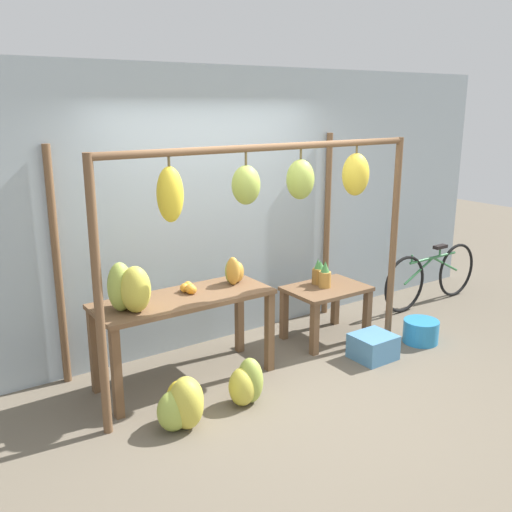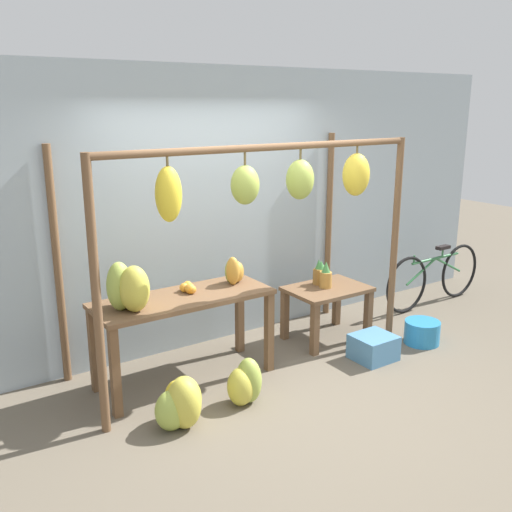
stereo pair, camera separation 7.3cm
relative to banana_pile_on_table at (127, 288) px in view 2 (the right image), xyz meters
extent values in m
plane|color=#665B4C|center=(1.17, -0.72, -0.99)|extent=(20.00, 20.00, 0.00)
cube|color=#99A8B2|center=(1.17, 0.73, 0.41)|extent=(8.00, 0.08, 2.80)
cylinder|color=brown|center=(-0.37, -0.37, 0.07)|extent=(0.07, 0.07, 2.12)
cylinder|color=brown|center=(2.71, -0.37, 0.07)|extent=(0.07, 0.07, 2.12)
cylinder|color=brown|center=(-0.37, 0.64, 0.07)|extent=(0.07, 0.07, 2.12)
cylinder|color=brown|center=(2.71, 0.64, 0.07)|extent=(0.07, 0.07, 2.12)
cylinder|color=brown|center=(1.17, -0.37, 1.10)|extent=(3.08, 0.06, 0.06)
cylinder|color=brown|center=(0.23, -0.37, 1.04)|extent=(0.02, 0.02, 0.07)
ellipsoid|color=yellow|center=(0.23, -0.37, 0.80)|extent=(0.21, 0.19, 0.42)
cylinder|color=brown|center=(0.91, -0.37, 1.02)|extent=(0.02, 0.02, 0.10)
ellipsoid|color=#9EB247|center=(0.91, -0.37, 0.81)|extent=(0.24, 0.22, 0.32)
cylinder|color=brown|center=(1.47, -0.37, 1.03)|extent=(0.02, 0.02, 0.09)
ellipsoid|color=#9EB247|center=(1.47, -0.37, 0.82)|extent=(0.25, 0.23, 0.35)
cylinder|color=brown|center=(2.13, -0.37, 1.04)|extent=(0.02, 0.02, 0.06)
ellipsoid|color=gold|center=(2.13, -0.37, 0.81)|extent=(0.26, 0.24, 0.39)
cube|color=brown|center=(0.52, 0.04, -0.20)|extent=(1.59, 0.61, 0.04)
cube|color=brown|center=(-0.22, -0.22, -0.60)|extent=(0.07, 0.07, 0.76)
cube|color=brown|center=(1.26, -0.22, -0.60)|extent=(0.07, 0.07, 0.76)
cube|color=brown|center=(-0.22, 0.29, -0.60)|extent=(0.07, 0.07, 0.76)
cube|color=brown|center=(1.26, 0.29, -0.60)|extent=(0.07, 0.07, 0.76)
cube|color=brown|center=(2.20, 0.04, -0.43)|extent=(0.83, 0.60, 0.04)
cube|color=brown|center=(1.83, -0.20, -0.72)|extent=(0.07, 0.07, 0.54)
cube|color=brown|center=(2.56, -0.20, -0.72)|extent=(0.07, 0.07, 0.54)
cube|color=brown|center=(1.83, 0.29, -0.72)|extent=(0.07, 0.07, 0.54)
cube|color=brown|center=(2.56, 0.29, -0.72)|extent=(0.07, 0.07, 0.54)
ellipsoid|color=gold|center=(0.06, 0.04, -0.03)|extent=(0.29, 0.31, 0.31)
ellipsoid|color=gold|center=(-0.03, 0.08, -0.01)|extent=(0.29, 0.29, 0.34)
ellipsoid|color=#9EB247|center=(-0.06, 0.01, 0.02)|extent=(0.26, 0.25, 0.41)
ellipsoid|color=gold|center=(0.03, -0.09, 0.01)|extent=(0.31, 0.29, 0.39)
sphere|color=orange|center=(0.61, 0.06, -0.14)|extent=(0.08, 0.08, 0.08)
sphere|color=orange|center=(0.62, 0.05, -0.14)|extent=(0.08, 0.08, 0.08)
sphere|color=orange|center=(0.63, 0.17, -0.14)|extent=(0.08, 0.08, 0.08)
sphere|color=orange|center=(0.58, 0.14, -0.14)|extent=(0.08, 0.08, 0.08)
sphere|color=orange|center=(0.61, 0.07, -0.14)|extent=(0.09, 0.09, 0.09)
cylinder|color=#B27F38|center=(2.17, 0.05, -0.33)|extent=(0.13, 0.13, 0.17)
cone|color=#428442|center=(2.17, 0.05, -0.18)|extent=(0.09, 0.09, 0.12)
cylinder|color=#A3702D|center=(2.21, 0.17, -0.32)|extent=(0.14, 0.14, 0.17)
cone|color=#428442|center=(2.21, 0.17, -0.20)|extent=(0.10, 0.10, 0.08)
cylinder|color=olive|center=(2.19, 0.18, -0.33)|extent=(0.12, 0.12, 0.16)
cone|color=#428442|center=(2.19, 0.18, -0.19)|extent=(0.08, 0.08, 0.12)
ellipsoid|color=gold|center=(0.20, -0.58, -0.80)|extent=(0.36, 0.36, 0.38)
ellipsoid|color=yellow|center=(0.12, -0.59, -0.80)|extent=(0.25, 0.26, 0.37)
ellipsoid|color=#9EB247|center=(0.06, -0.64, -0.82)|extent=(0.30, 0.28, 0.32)
ellipsoid|color=gold|center=(0.15, -0.67, -0.78)|extent=(0.34, 0.36, 0.41)
ellipsoid|color=#9EB247|center=(0.78, -0.62, -0.79)|extent=(0.23, 0.26, 0.40)
ellipsoid|color=gold|center=(0.70, -0.62, -0.82)|extent=(0.34, 0.35, 0.33)
cube|color=#4C84B2|center=(2.25, -0.60, -0.86)|extent=(0.39, 0.36, 0.25)
cylinder|color=teal|center=(2.95, -0.61, -0.86)|extent=(0.37, 0.37, 0.24)
torus|color=black|center=(4.52, 0.14, -0.64)|extent=(0.70, 0.06, 0.70)
torus|color=black|center=(3.50, 0.11, -0.64)|extent=(0.70, 0.06, 0.70)
cylinder|color=#337042|center=(4.01, 0.12, -0.39)|extent=(0.87, 0.06, 0.03)
cylinder|color=#337042|center=(4.26, 0.13, -0.51)|extent=(0.52, 0.04, 0.27)
cylinder|color=#337042|center=(3.75, 0.12, -0.51)|extent=(0.52, 0.04, 0.27)
cylinder|color=#337042|center=(4.14, 0.13, -0.34)|extent=(0.02, 0.02, 0.10)
cube|color=black|center=(4.14, 0.13, -0.27)|extent=(0.20, 0.09, 0.04)
cylinder|color=#337042|center=(3.60, 0.11, -0.34)|extent=(0.02, 0.02, 0.10)
ellipsoid|color=#93A33D|center=(1.07, 0.12, -0.06)|extent=(0.17, 0.16, 0.24)
ellipsoid|color=gold|center=(1.13, 0.12, -0.08)|extent=(0.21, 0.21, 0.20)
ellipsoid|color=gold|center=(1.05, 0.07, -0.05)|extent=(0.15, 0.16, 0.27)
camera|label=1|loc=(-1.65, -4.20, 1.46)|focal=40.00mm
camera|label=2|loc=(-1.59, -4.25, 1.46)|focal=40.00mm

